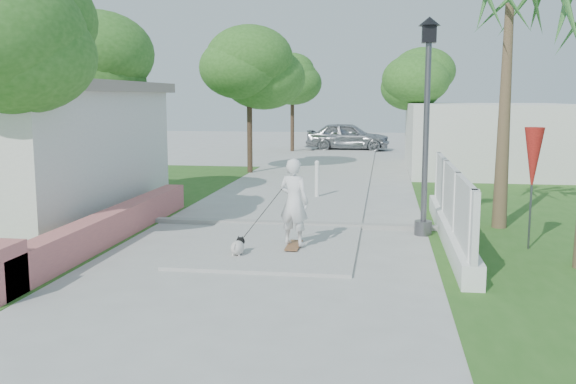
% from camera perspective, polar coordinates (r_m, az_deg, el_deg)
% --- Properties ---
extents(ground, '(90.00, 90.00, 0.00)m').
position_cam_1_polar(ground, '(8.63, -5.85, -10.89)').
color(ground, '#B7B7B2').
rests_on(ground, ground).
extents(path_strip, '(3.20, 36.00, 0.06)m').
position_cam_1_polar(path_strip, '(28.10, 4.30, 2.64)').
color(path_strip, '#B7B7B2').
rests_on(path_strip, ground).
extents(curb, '(6.50, 0.25, 0.10)m').
position_cam_1_polar(curb, '(14.31, 0.11, -2.85)').
color(curb, '#999993').
rests_on(curb, ground).
extents(grass_left, '(8.00, 20.00, 0.01)m').
position_cam_1_polar(grass_left, '(18.51, -20.89, -0.98)').
color(grass_left, '#2E5F1E').
rests_on(grass_left, ground).
extents(pink_wall, '(0.45, 8.20, 0.80)m').
position_cam_1_polar(pink_wall, '(12.88, -16.25, -3.28)').
color(pink_wall, '#CF726A').
rests_on(pink_wall, ground).
extents(lattice_fence, '(0.35, 7.00, 1.50)m').
position_cam_1_polar(lattice_fence, '(13.16, 14.26, -1.93)').
color(lattice_fence, white).
rests_on(lattice_fence, ground).
extents(building_right, '(6.00, 8.00, 2.60)m').
position_cam_1_polar(building_right, '(26.23, 17.23, 4.66)').
color(building_right, silver).
rests_on(building_right, ground).
extents(street_lamp, '(0.44, 0.44, 4.44)m').
position_cam_1_polar(street_lamp, '(13.42, 12.21, 6.43)').
color(street_lamp, '#59595E').
rests_on(street_lamp, ground).
extents(bollard, '(0.14, 0.14, 1.09)m').
position_cam_1_polar(bollard, '(18.12, 2.59, 1.23)').
color(bollard, white).
rests_on(bollard, ground).
extents(patio_umbrella, '(0.36, 0.36, 2.30)m').
position_cam_1_polar(patio_umbrella, '(12.74, 20.95, 2.63)').
color(patio_umbrella, '#59595E').
rests_on(patio_umbrella, ground).
extents(tree_left_near, '(3.60, 3.60, 5.28)m').
position_cam_1_polar(tree_left_near, '(12.72, -22.97, 12.15)').
color(tree_left_near, '#4C3826').
rests_on(tree_left_near, ground).
extents(tree_left_mid, '(3.20, 3.20, 4.85)m').
position_cam_1_polar(tree_left_mid, '(18.03, -16.44, 10.14)').
color(tree_left_mid, '#4C3826').
rests_on(tree_left_mid, ground).
extents(tree_path_left, '(3.40, 3.40, 5.23)m').
position_cam_1_polar(tree_path_left, '(24.41, -3.44, 10.69)').
color(tree_path_left, '#4C3826').
rests_on(tree_path_left, ground).
extents(tree_path_right, '(3.00, 3.00, 4.79)m').
position_cam_1_polar(tree_path_right, '(27.90, 11.08, 9.59)').
color(tree_path_right, '#4C3826').
rests_on(tree_path_right, ground).
extents(tree_path_far, '(3.20, 3.20, 5.17)m').
position_cam_1_polar(tree_path_far, '(34.22, 0.42, 10.04)').
color(tree_path_far, '#4C3826').
rests_on(tree_path_far, ground).
extents(palm_far, '(1.80, 1.80, 5.30)m').
position_cam_1_polar(palm_far, '(14.70, 19.06, 14.36)').
color(palm_far, brown).
rests_on(palm_far, ground).
extents(skateboarder, '(1.26, 1.01, 1.73)m').
position_cam_1_polar(skateboarder, '(11.88, -0.90, -1.47)').
color(skateboarder, brown).
rests_on(skateboarder, ground).
extents(dog, '(0.26, 0.54, 0.37)m').
position_cam_1_polar(dog, '(11.54, -4.47, -4.88)').
color(dog, silver).
rests_on(dog, ground).
extents(parked_car, '(4.49, 1.87, 1.52)m').
position_cam_1_polar(parked_car, '(34.98, 5.34, 4.96)').
color(parked_car, '#9C9FA3').
rests_on(parked_car, ground).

